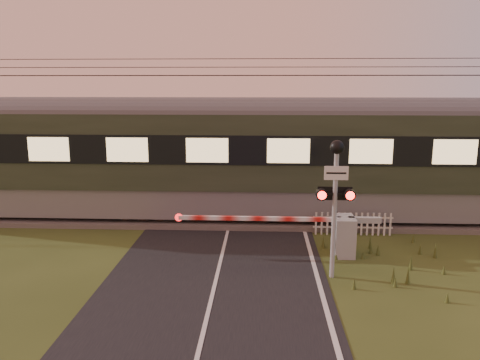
{
  "coord_description": "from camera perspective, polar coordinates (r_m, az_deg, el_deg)",
  "views": [
    {
      "loc": [
        1.22,
        -11.22,
        5.19
      ],
      "look_at": [
        0.52,
        3.2,
        2.22
      ],
      "focal_mm": 35.0,
      "sensor_mm": 36.0,
      "label": 1
    }
  ],
  "objects": [
    {
      "name": "road",
      "position": [
        12.21,
        -3.22,
        -13.5
      ],
      "size": [
        6.0,
        140.0,
        0.03
      ],
      "color": "black",
      "rests_on": "ground"
    },
    {
      "name": "track_bed",
      "position": [
        18.49,
        -1.11,
        -4.46
      ],
      "size": [
        140.0,
        3.4,
        0.39
      ],
      "color": "#47423D",
      "rests_on": "ground"
    },
    {
      "name": "overhead_wires",
      "position": [
        17.77,
        -1.18,
        13.35
      ],
      "size": [
        120.0,
        0.62,
        0.62
      ],
      "color": "black",
      "rests_on": "ground"
    },
    {
      "name": "boom_gate",
      "position": [
        14.77,
        11.65,
        -6.42
      ],
      "size": [
        6.33,
        0.94,
        1.24
      ],
      "color": "gray",
      "rests_on": "ground"
    },
    {
      "name": "picket_fence",
      "position": [
        16.84,
        13.61,
        -5.21
      ],
      "size": [
        2.77,
        0.07,
        0.81
      ],
      "color": "silver",
      "rests_on": "ground"
    },
    {
      "name": "crossing_signal",
      "position": [
        12.55,
        11.56,
        -0.56
      ],
      "size": [
        0.96,
        0.37,
        3.77
      ],
      "color": "gray",
      "rests_on": "ground"
    },
    {
      "name": "ground",
      "position": [
        12.43,
        -3.19,
        -13.08
      ],
      "size": [
        160.0,
        160.0,
        0.0
      ],
      "primitive_type": "plane",
      "color": "#313F18",
      "rests_on": "ground"
    }
  ]
}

